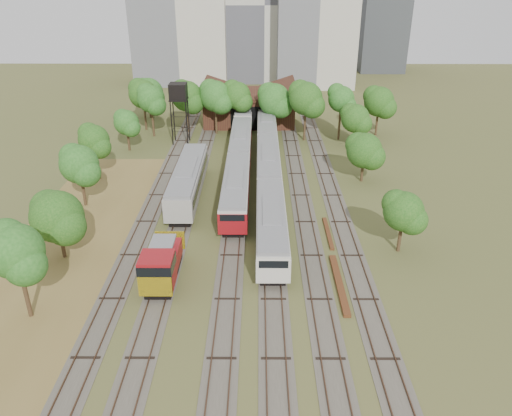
{
  "coord_description": "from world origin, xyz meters",
  "views": [
    {
      "loc": [
        0.68,
        -32.16,
        25.91
      ],
      "look_at": [
        0.42,
        16.21,
        2.5
      ],
      "focal_mm": 35.0,
      "sensor_mm": 36.0,
      "label": 1
    }
  ],
  "objects_px": {
    "railcar_red_set": "(239,165)",
    "shunter_locomotive": "(161,266)",
    "railcar_green_set": "(268,165)",
    "water_tower": "(178,93)"
  },
  "relations": [
    {
      "from": "railcar_red_set",
      "to": "water_tower",
      "type": "bearing_deg",
      "value": 122.97
    },
    {
      "from": "railcar_red_set",
      "to": "shunter_locomotive",
      "type": "height_order",
      "value": "shunter_locomotive"
    },
    {
      "from": "water_tower",
      "to": "railcar_green_set",
      "type": "bearing_deg",
      "value": -47.89
    },
    {
      "from": "railcar_green_set",
      "to": "shunter_locomotive",
      "type": "distance_m",
      "value": 26.68
    },
    {
      "from": "railcar_red_set",
      "to": "railcar_green_set",
      "type": "distance_m",
      "value": 4.0
    },
    {
      "from": "railcar_green_set",
      "to": "shunter_locomotive",
      "type": "height_order",
      "value": "railcar_green_set"
    },
    {
      "from": "railcar_green_set",
      "to": "water_tower",
      "type": "xyz_separation_m",
      "value": [
        -13.91,
        15.38,
        6.11
      ]
    },
    {
      "from": "railcar_red_set",
      "to": "water_tower",
      "type": "distance_m",
      "value": 19.21
    },
    {
      "from": "railcar_red_set",
      "to": "shunter_locomotive",
      "type": "bearing_deg",
      "value": -103.58
    },
    {
      "from": "shunter_locomotive",
      "to": "water_tower",
      "type": "xyz_separation_m",
      "value": [
        -3.91,
        40.12,
        6.28
      ]
    }
  ]
}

